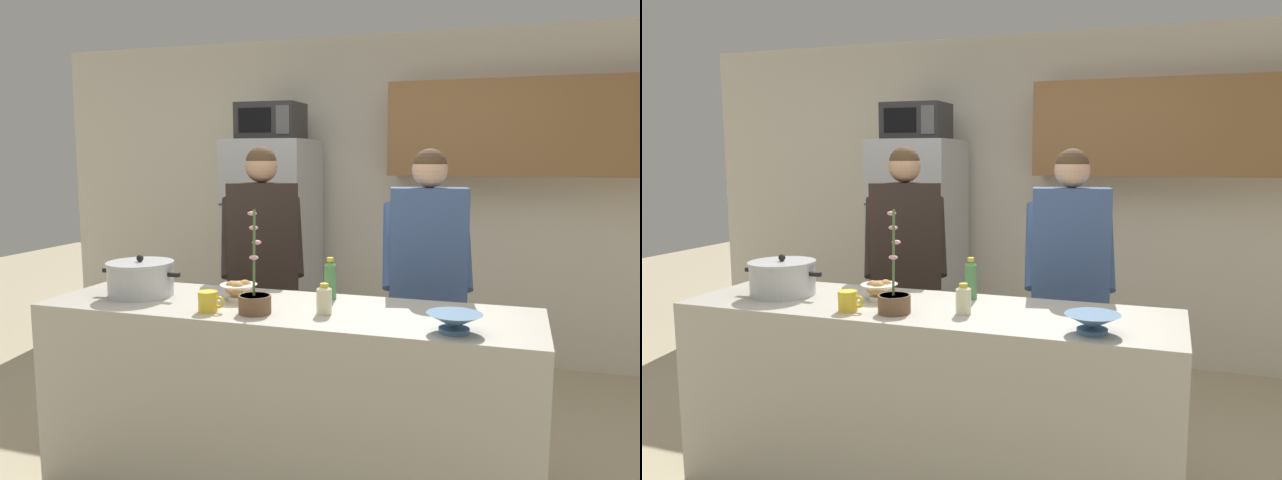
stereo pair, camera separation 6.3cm
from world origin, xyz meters
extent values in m
cube|color=silver|center=(0.00, 2.30, 1.30)|extent=(6.00, 0.12, 2.60)
cube|color=olive|center=(1.20, 2.07, 1.84)|extent=(2.21, 0.34, 0.69)
cube|color=#BCB7A8|center=(0.00, 0.00, 0.46)|extent=(2.38, 0.68, 0.92)
cube|color=#B7BABF|center=(-0.81, 1.85, 0.88)|extent=(0.64, 0.64, 1.77)
cube|color=#333333|center=(-0.81, 1.53, 1.27)|extent=(0.63, 0.01, 0.01)
cylinder|color=#B2B2B7|center=(-0.64, 1.50, 0.79)|extent=(0.02, 0.02, 0.79)
cube|color=#2D2D30|center=(-0.81, 1.83, 1.91)|extent=(0.48, 0.36, 0.28)
cube|color=black|center=(-0.87, 1.65, 1.91)|extent=(0.26, 0.01, 0.18)
cube|color=#59595B|center=(-0.65, 1.65, 1.91)|extent=(0.11, 0.01, 0.21)
cylinder|color=#726656|center=(-0.38, 0.81, 0.41)|extent=(0.11, 0.11, 0.82)
cylinder|color=#726656|center=(-0.51, 0.74, 0.41)|extent=(0.11, 0.11, 0.82)
cube|color=#2D231E|center=(-0.45, 0.77, 1.15)|extent=(0.47, 0.36, 0.65)
sphere|color=tan|center=(-0.45, 0.77, 1.57)|extent=(0.20, 0.20, 0.20)
sphere|color=#4C3823|center=(-0.45, 0.77, 1.60)|extent=(0.19, 0.19, 0.19)
cylinder|color=#2D231E|center=(-0.30, 0.97, 1.13)|extent=(0.23, 0.38, 0.50)
cylinder|color=#2D231E|center=(-0.69, 0.80, 1.13)|extent=(0.23, 0.38, 0.50)
cylinder|color=black|center=(0.64, 0.77, 0.41)|extent=(0.11, 0.11, 0.81)
cylinder|color=black|center=(0.50, 0.74, 0.41)|extent=(0.11, 0.11, 0.81)
cube|color=#3F598C|center=(0.57, 0.75, 1.14)|extent=(0.46, 0.28, 0.65)
sphere|color=#D8A884|center=(0.57, 0.75, 1.56)|extent=(0.20, 0.20, 0.20)
sphere|color=#4C3823|center=(0.57, 0.75, 1.58)|extent=(0.19, 0.19, 0.19)
cylinder|color=#3F598C|center=(0.76, 0.91, 1.12)|extent=(0.16, 0.39, 0.50)
cylinder|color=#3F598C|center=(0.34, 0.83, 1.12)|extent=(0.16, 0.39, 0.50)
cylinder|color=silver|center=(-0.79, -0.01, 1.00)|extent=(0.33, 0.33, 0.16)
cylinder|color=silver|center=(-0.79, -0.01, 1.09)|extent=(0.34, 0.34, 0.02)
sphere|color=black|center=(-0.79, -0.01, 1.11)|extent=(0.04, 0.04, 0.04)
cube|color=black|center=(-0.98, -0.01, 1.04)|extent=(0.06, 0.02, 0.02)
cube|color=black|center=(-0.59, -0.01, 1.04)|extent=(0.06, 0.02, 0.02)
cylinder|color=yellow|center=(-0.30, -0.20, 0.97)|extent=(0.09, 0.09, 0.10)
torus|color=yellow|center=(-0.25, -0.20, 0.97)|extent=(0.06, 0.01, 0.06)
cylinder|color=white|center=(-0.27, 0.06, 0.93)|extent=(0.10, 0.10, 0.02)
cone|color=white|center=(-0.27, 0.06, 0.97)|extent=(0.19, 0.19, 0.06)
sphere|color=tan|center=(-0.30, 0.04, 0.98)|extent=(0.07, 0.07, 0.07)
sphere|color=tan|center=(-0.24, 0.08, 0.98)|extent=(0.07, 0.07, 0.07)
sphere|color=tan|center=(-0.26, 0.02, 0.98)|extent=(0.07, 0.07, 0.07)
cylinder|color=#4C7299|center=(0.81, -0.20, 0.93)|extent=(0.13, 0.13, 0.02)
cone|color=#4C7299|center=(0.81, -0.20, 0.97)|extent=(0.23, 0.23, 0.06)
cylinder|color=beige|center=(0.22, -0.07, 0.98)|extent=(0.07, 0.07, 0.12)
cone|color=beige|center=(0.22, -0.07, 1.04)|extent=(0.07, 0.07, 0.02)
cylinder|color=gold|center=(0.22, -0.07, 1.05)|extent=(0.04, 0.04, 0.02)
cylinder|color=#4C8C4C|center=(0.16, 0.22, 1.01)|extent=(0.06, 0.06, 0.17)
cone|color=#4C8C4C|center=(0.16, 0.22, 1.11)|extent=(0.06, 0.06, 0.03)
cylinder|color=gold|center=(0.16, 0.22, 1.12)|extent=(0.03, 0.03, 0.02)
cylinder|color=brown|center=(-0.08, -0.16, 0.96)|extent=(0.15, 0.15, 0.09)
cylinder|color=#38281E|center=(-0.08, -0.16, 1.00)|extent=(0.14, 0.14, 0.01)
cylinder|color=#4C7238|center=(-0.08, -0.16, 1.20)|extent=(0.01, 0.03, 0.39)
ellipsoid|color=pink|center=(-0.08, -0.18, 1.18)|extent=(0.04, 0.03, 0.02)
ellipsoid|color=pink|center=(-0.08, -0.15, 1.25)|extent=(0.04, 0.03, 0.02)
ellipsoid|color=pink|center=(-0.09, -0.15, 1.31)|extent=(0.04, 0.03, 0.02)
ellipsoid|color=pink|center=(-0.10, -0.14, 1.38)|extent=(0.04, 0.03, 0.02)
camera|label=1|loc=(1.03, -2.65, 1.63)|focal=34.18mm
camera|label=2|loc=(1.09, -2.63, 1.63)|focal=34.18mm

